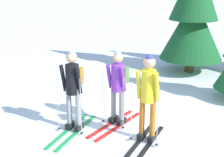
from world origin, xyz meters
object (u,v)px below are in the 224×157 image
at_px(skier_in_yellow, 148,95).
at_px(skier_in_purple, 118,84).
at_px(skier_in_black, 73,86).
at_px(pine_tree_mid, 194,3).

bearing_deg(skier_in_yellow, skier_in_purple, 126.07).
relative_size(skier_in_black, pine_tree_mid, 0.34).
bearing_deg(skier_in_purple, skier_in_yellow, -53.93).
bearing_deg(skier_in_purple, skier_in_black, -163.54).
bearing_deg(pine_tree_mid, skier_in_purple, -122.88).
xyz_separation_m(skier_in_yellow, pine_tree_mid, (2.04, 4.78, 1.34)).
bearing_deg(pine_tree_mid, skier_in_black, -129.47).
height_order(skier_in_purple, pine_tree_mid, pine_tree_mid).
bearing_deg(skier_in_black, skier_in_purple, 16.46).
bearing_deg(pine_tree_mid, skier_in_yellow, -113.08).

